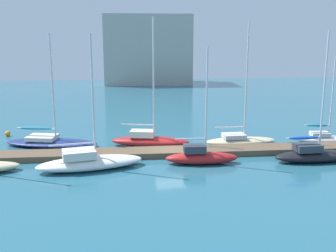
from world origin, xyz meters
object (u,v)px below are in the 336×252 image
Objects in this scene: sailboat_1 at (50,141)px; mooring_buoy_orange at (8,134)px; sailboat_6 at (314,154)px; sailboat_4 at (201,156)px; sailboat_3 at (149,140)px; harbor_building_distant at (148,50)px; sailboat_7 at (325,137)px; sailboat_2 at (89,161)px; sailboat_5 at (240,139)px.

mooring_buoy_orange is (-4.79, 4.04, -0.17)m from sailboat_1.
sailboat_1 is 22.37m from sailboat_6.
mooring_buoy_orange is at bearing 151.02° from sailboat_4.
sailboat_3 reaches higher than sailboat_1.
sailboat_7 is at bearing -74.47° from harbor_building_distant.
sailboat_2 is 14.10m from mooring_buoy_orange.
sailboat_4 is 54.93m from harbor_building_distant.
sailboat_4 is 8.86m from sailboat_6.
harbor_building_distant is at bearing 69.94° from mooring_buoy_orange.
mooring_buoy_orange is at bearing 116.80° from sailboat_2.
sailboat_6 is (17.28, 0.14, 0.01)m from sailboat_2.
sailboat_2 is 17.28m from sailboat_6.
mooring_buoy_orange is at bearing -110.06° from harbor_building_distant.
sailboat_5 is at bearing -83.38° from harbor_building_distant.
sailboat_2 is at bearing 178.66° from sailboat_6.
sailboat_7 is at bearing 54.64° from sailboat_6.
harbor_building_distant reaches higher than mooring_buoy_orange.
sailboat_1 is 19.14× the size of mooring_buoy_orange.
sailboat_5 is at bearing 125.64° from sailboat_6.
sailboat_1 is 0.88× the size of sailboat_3.
sailboat_1 is 1.01× the size of sailboat_2.
sailboat_5 is 7.09m from sailboat_6.
sailboat_2 is 21.71m from sailboat_7.
sailboat_5 is 7.99m from sailboat_7.
sailboat_2 is 8.43m from sailboat_4.
sailboat_3 is at bearing 176.55° from sailboat_5.
harbor_building_distant reaches higher than sailboat_2.
sailboat_3 is at bearing 4.70° from sailboat_1.
sailboat_2 reaches higher than sailboat_4.
sailboat_4 is 1.14× the size of sailboat_7.
harbor_building_distant reaches higher than sailboat_1.
sailboat_6 is at bearing -79.64° from harbor_building_distant.
sailboat_1 is 14.05m from sailboat_4.
sailboat_5 is (12.97, 5.77, -0.13)m from sailboat_2.
sailboat_2 is 1.26× the size of sailboat_7.
sailboat_5 is at bearing 12.05° from sailboat_2.
sailboat_1 reaches higher than mooring_buoy_orange.
sailboat_3 is at bearing -92.90° from harbor_building_distant.
mooring_buoy_orange is at bearing 176.39° from sailboat_7.
sailboat_2 is 0.87× the size of sailboat_3.
sailboat_2 reaches higher than mooring_buoy_orange.
sailboat_6 is (21.31, -6.81, 0.18)m from sailboat_1.
sailboat_5 is 1.08× the size of sailboat_6.
sailboat_3 is 6.55m from sailboat_4.
sailboat_5 is at bearing -174.10° from sailboat_7.
sailboat_7 is at bearing 3.24° from sailboat_2.
sailboat_3 is at bearing 153.54° from sailboat_6.
sailboat_3 is 1.44× the size of sailboat_7.
sailboat_5 is at bearing 51.94° from sailboat_4.
sailboat_7 is (24.99, -1.27, 0.04)m from sailboat_1.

